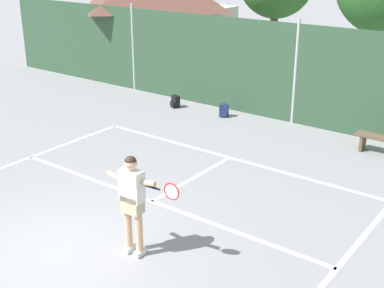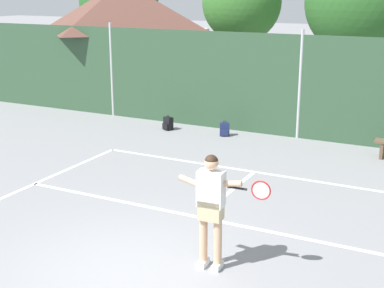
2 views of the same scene
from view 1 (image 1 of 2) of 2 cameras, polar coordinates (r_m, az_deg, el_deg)
ground_plane at (r=9.69m, az=-14.21°, el=-11.52°), size 120.00×120.00×0.00m
court_markings at (r=10.03m, az=-11.34°, el=-10.02°), size 8.30×11.10×0.01m
chainlink_fence at (r=15.82m, az=11.24°, el=7.46°), size 26.09×0.09×3.13m
clubhouse_building at (r=22.61m, az=-4.05°, el=13.98°), size 5.54×5.35×4.48m
tennis_player at (r=8.91m, az=-6.49°, el=-5.77°), size 1.43×0.31×1.85m
backpack_black at (r=17.38m, az=-1.84°, el=4.64°), size 0.32×0.31×0.46m
backpack_navy at (r=16.45m, az=3.51°, el=3.65°), size 0.33×0.33×0.46m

